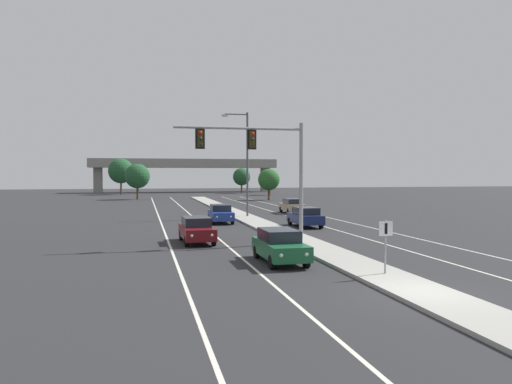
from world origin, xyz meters
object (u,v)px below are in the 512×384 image
at_px(overhead_signal_mast, 262,156).
at_px(car_oncoming_darkred, 197,229).
at_px(median_sign_post, 386,239).
at_px(tree_far_left_b, 121,171).
at_px(tree_far_left_a, 137,176).
at_px(car_receding_navy, 305,217).
at_px(car_oncoming_green, 280,245).
at_px(tree_far_right_a, 269,180).
at_px(tree_far_right_c, 270,180).
at_px(street_lamp_median, 245,158).
at_px(car_receding_tan, 292,206).
at_px(car_oncoming_blue, 221,213).
at_px(tree_far_right_b, 242,177).

bearing_deg(overhead_signal_mast, car_oncoming_darkred, 159.45).
bearing_deg(median_sign_post, tree_far_left_b, 99.18).
xyz_separation_m(overhead_signal_mast, tree_far_left_a, (-7.83, 55.22, -1.47)).
bearing_deg(car_receding_navy, median_sign_post, -98.84).
bearing_deg(car_oncoming_green, median_sign_post, -51.69).
bearing_deg(tree_far_right_a, tree_far_right_c, 75.10).
distance_m(overhead_signal_mast, car_oncoming_green, 7.76).
height_order(car_oncoming_darkred, tree_far_left_b, tree_far_left_b).
height_order(car_receding_navy, tree_far_right_a, tree_far_right_a).
bearing_deg(car_oncoming_darkred, street_lamp_median, 68.65).
xyz_separation_m(car_oncoming_darkred, tree_far_right_a, (16.63, 46.94, 2.48)).
relative_size(car_receding_tan, tree_far_left_b, 0.61).
bearing_deg(tree_far_left_a, street_lamp_median, -74.26).
height_order(car_oncoming_green, car_oncoming_blue, same).
relative_size(tree_far_left_b, tree_far_right_a, 1.46).
relative_size(car_receding_tan, tree_far_right_a, 0.88).
height_order(car_oncoming_blue, tree_far_left_a, tree_far_left_a).
xyz_separation_m(median_sign_post, tree_far_right_c, (14.96, 76.91, 1.48)).
relative_size(car_receding_tan, tree_far_right_b, 0.81).
xyz_separation_m(car_oncoming_blue, tree_far_right_a, (13.29, 35.03, 2.48)).
distance_m(tree_far_left_a, tree_far_left_b, 21.12).
bearing_deg(car_oncoming_blue, tree_far_left_b, 99.82).
bearing_deg(tree_far_right_a, tree_far_left_b, 131.09).
bearing_deg(car_receding_tan, tree_far_left_a, 116.47).
distance_m(car_receding_navy, tree_far_left_b, 69.60).
height_order(overhead_signal_mast, car_receding_tan, overhead_signal_mast).
relative_size(car_oncoming_green, car_oncoming_blue, 0.99).
relative_size(median_sign_post, tree_far_left_a, 0.37).
bearing_deg(street_lamp_median, car_receding_tan, 34.39).
height_order(median_sign_post, tree_far_right_b, tree_far_right_b).
xyz_separation_m(overhead_signal_mast, car_receding_navy, (5.66, 8.65, -4.52)).
relative_size(car_receding_navy, tree_far_right_b, 0.81).
bearing_deg(car_oncoming_darkred, tree_far_left_b, 95.75).
height_order(car_oncoming_darkred, tree_far_right_b, tree_far_right_b).
xyz_separation_m(car_oncoming_green, tree_far_right_a, (13.47, 54.63, 2.48)).
distance_m(overhead_signal_mast, tree_far_right_a, 50.07).
distance_m(tree_far_right_b, tree_far_right_c, 11.30).
height_order(car_receding_tan, tree_far_right_a, tree_far_right_a).
height_order(car_oncoming_blue, tree_far_right_b, tree_far_right_b).
bearing_deg(car_oncoming_green, car_receding_navy, 67.15).
bearing_deg(street_lamp_median, tree_far_left_a, 105.74).
bearing_deg(tree_far_right_c, car_oncoming_blue, -108.82).
bearing_deg(tree_far_right_c, overhead_signal_mast, -104.88).
xyz_separation_m(tree_far_left_b, tree_far_right_a, (24.14, -27.68, -1.53)).
distance_m(overhead_signal_mast, car_receding_navy, 11.28).
height_order(car_oncoming_green, car_receding_navy, same).
xyz_separation_m(car_receding_tan, tree_far_right_a, (4.16, 26.30, 2.48)).
relative_size(tree_far_left_b, tree_far_right_c, 1.57).
height_order(overhead_signal_mast, tree_far_left_a, overhead_signal_mast).
relative_size(car_oncoming_blue, tree_far_right_b, 0.82).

